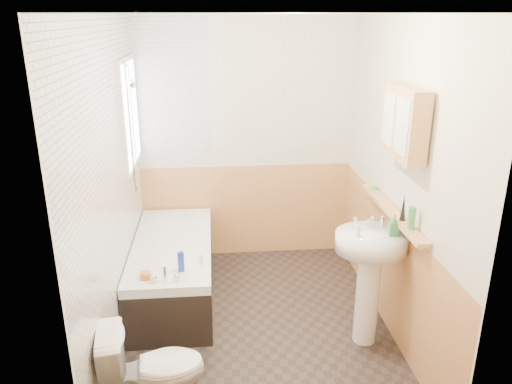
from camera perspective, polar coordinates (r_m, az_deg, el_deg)
floor at (r=4.39m, az=0.18°, el=-14.95°), size 2.80×2.80×0.00m
ceiling at (r=3.61m, az=0.23°, el=19.74°), size 2.80×2.80×0.00m
wall_back at (r=5.17m, az=-1.27°, el=5.73°), size 2.20×0.02×2.50m
wall_front at (r=2.54m, az=3.23°, el=-9.71°), size 2.20×0.02×2.50m
wall_left at (r=3.88m, az=-16.32°, el=0.15°), size 0.02×2.80×2.50m
wall_right at (r=4.07m, az=15.94°, el=1.09°), size 0.02×2.80×2.50m
wainscot_right at (r=4.36m, az=14.75°, el=-8.31°), size 0.01×2.80×1.00m
wainscot_back at (r=5.38m, az=-1.19°, el=-2.10°), size 2.20×0.01×1.00m
tile_cladding_left at (r=3.88m, az=-16.01°, el=0.16°), size 0.01×2.80×2.50m
tile_return_back at (r=5.05m, az=-9.67°, el=10.91°), size 0.75×0.01×1.50m
window at (r=4.68m, az=-14.14°, el=8.68°), size 0.03×0.79×0.99m
bathtub at (r=4.72m, az=-9.42°, el=-8.56°), size 0.70×1.62×0.69m
shower_riser at (r=4.49m, az=-14.16°, el=8.23°), size 0.10×0.08×1.18m
toilet at (r=3.48m, az=-11.62°, el=-19.39°), size 0.71×0.46×0.65m
sink at (r=3.97m, az=12.88°, el=-8.12°), size 0.56×0.45×1.07m
pine_shelf at (r=4.03m, az=15.25°, el=-2.13°), size 0.10×1.25×0.03m
medicine_cabinet at (r=3.69m, az=16.60°, el=7.60°), size 0.14×0.56×0.50m
foam_can at (r=3.67m, az=17.36°, el=-2.86°), size 0.07×0.07×0.17m
green_bottle at (r=3.80m, az=16.49°, el=-1.67°), size 0.04×0.04×0.21m
black_jar at (r=4.43m, az=13.26°, el=0.55°), size 0.08×0.08×0.04m
soap_bottle at (r=3.83m, az=15.42°, el=-4.25°), size 0.09×0.17×0.07m
clear_bottle at (r=3.73m, az=11.61°, el=-4.43°), size 0.03×0.03×0.09m
blue_gel at (r=4.06m, az=-8.58°, el=-7.89°), size 0.05×0.04×0.17m
cream_jar at (r=4.03m, az=-12.49°, el=-9.30°), size 0.09×0.09×0.05m
orange_bottle at (r=4.16m, az=-6.26°, el=-7.69°), size 0.03×0.03×0.09m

